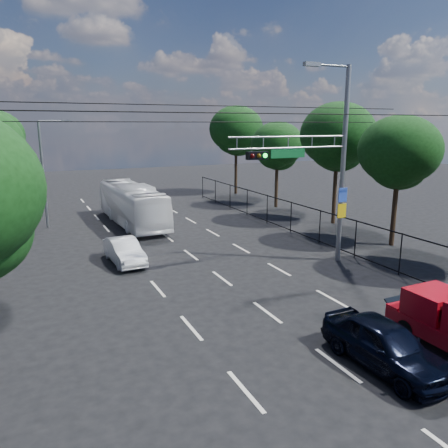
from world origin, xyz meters
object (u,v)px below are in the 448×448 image
signal_mast (323,158)px  white_van (124,251)px  white_bus (132,204)px  navy_hatchback (385,344)px

signal_mast → white_van: (-8.77, 4.16, -4.63)m
white_bus → signal_mast: bearing=-65.9°
white_bus → white_van: size_ratio=2.70×
white_bus → white_van: (-2.45, -8.59, -0.78)m
navy_hatchback → white_van: navy_hatchback is taller
signal_mast → navy_hatchback: size_ratio=2.34×
signal_mast → white_bus: bearing=116.4°
white_van → navy_hatchback: bearing=-73.6°
white_van → white_bus: bearing=70.5°
signal_mast → white_bus: signal_mast is taller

